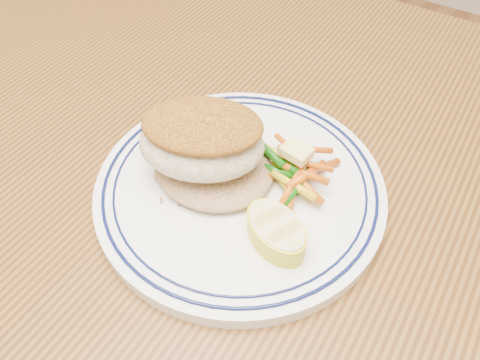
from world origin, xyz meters
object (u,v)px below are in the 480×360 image
(plate, at_px, (240,187))
(fish_fillet, at_px, (202,139))
(rice_pilaf, at_px, (213,165))
(vegetable_pile, at_px, (289,171))
(dining_table, at_px, (206,240))
(lemon_wedge, at_px, (276,231))

(plate, bearing_deg, fish_fillet, -168.29)
(rice_pilaf, relative_size, fish_fillet, 0.86)
(fish_fillet, height_order, vegetable_pile, fish_fillet)
(dining_table, distance_m, plate, 0.11)
(dining_table, relative_size, lemon_wedge, 19.82)
(rice_pilaf, bearing_deg, dining_table, -142.12)
(plate, bearing_deg, rice_pilaf, -174.99)
(rice_pilaf, bearing_deg, plate, 5.01)
(rice_pilaf, bearing_deg, fish_fillet, -146.25)
(plate, xyz_separation_m, fish_fillet, (-0.04, -0.01, 0.05))
(fish_fillet, bearing_deg, plate, 11.71)
(dining_table, bearing_deg, fish_fillet, 45.50)
(rice_pilaf, height_order, lemon_wedge, lemon_wedge)
(vegetable_pile, bearing_deg, lemon_wedge, -70.56)
(plate, distance_m, fish_fillet, 0.06)
(rice_pilaf, bearing_deg, lemon_wedge, -22.23)
(dining_table, height_order, lemon_wedge, lemon_wedge)
(lemon_wedge, bearing_deg, vegetable_pile, 109.44)
(rice_pilaf, height_order, fish_fillet, fish_fillet)
(lemon_wedge, bearing_deg, plate, 147.19)
(fish_fillet, bearing_deg, lemon_wedge, -18.04)
(dining_table, relative_size, fish_fillet, 10.93)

